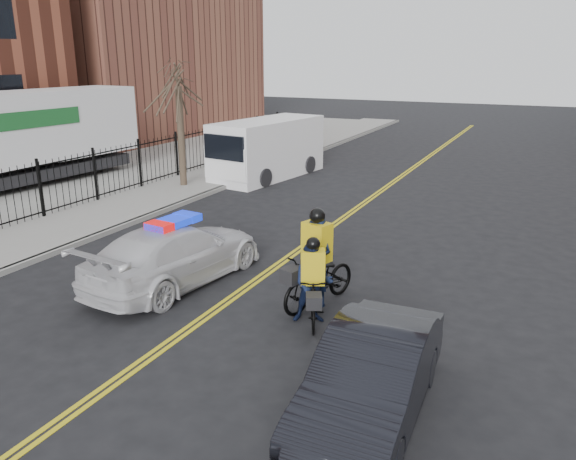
# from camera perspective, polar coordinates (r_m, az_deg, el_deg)

# --- Properties ---
(ground) EXTENTS (120.00, 120.00, 0.00)m
(ground) POSITION_cam_1_polar(r_m,az_deg,el_deg) (12.04, -8.92, -9.12)
(ground) COLOR black
(ground) RESTS_ON ground
(center_line_left) EXTENTS (0.10, 60.00, 0.01)m
(center_line_left) POSITION_cam_1_polar(r_m,az_deg,el_deg) (18.72, 4.75, 0.78)
(center_line_left) COLOR gold
(center_line_left) RESTS_ON ground
(center_line_right) EXTENTS (0.10, 60.00, 0.01)m
(center_line_right) POSITION_cam_1_polar(r_m,az_deg,el_deg) (18.67, 5.21, 0.72)
(center_line_right) COLOR gold
(center_line_right) RESTS_ON ground
(sidewalk) EXTENTS (3.00, 60.00, 0.15)m
(sidewalk) POSITION_cam_1_polar(r_m,az_deg,el_deg) (22.34, -13.32, 3.28)
(sidewalk) COLOR gray
(sidewalk) RESTS_ON ground
(curb) EXTENTS (0.20, 60.00, 0.15)m
(curb) POSITION_cam_1_polar(r_m,az_deg,el_deg) (21.45, -10.18, 2.90)
(curb) COLOR gray
(curb) RESTS_ON ground
(iron_fence) EXTENTS (0.12, 28.00, 2.00)m
(iron_fence) POSITION_cam_1_polar(r_m,az_deg,el_deg) (23.11, -16.40, 5.85)
(iron_fence) COLOR black
(iron_fence) RESTS_ON ground
(warehouse_far) EXTENTS (14.00, 18.00, 14.00)m
(warehouse_far) POSITION_cam_1_polar(r_m,az_deg,el_deg) (43.99, -17.00, 18.81)
(warehouse_far) COLOR brown
(warehouse_far) RESTS_ON ground
(street_tree) EXTENTS (3.20, 3.20, 4.80)m
(street_tree) POSITION_cam_1_polar(r_m,az_deg,el_deg) (23.43, -11.00, 12.65)
(street_tree) COLOR #3A2E22
(street_tree) RESTS_ON sidewalk
(police_cruiser) EXTENTS (2.56, 5.23, 1.62)m
(police_cruiser) POSITION_cam_1_polar(r_m,az_deg,el_deg) (13.85, -11.33, -2.35)
(police_cruiser) COLOR silver
(police_cruiser) RESTS_ON ground
(dark_sedan) EXTENTS (1.63, 4.29, 1.40)m
(dark_sedan) POSITION_cam_1_polar(r_m,az_deg,el_deg) (8.78, 8.43, -14.64)
(dark_sedan) COLOR black
(dark_sedan) RESTS_ON ground
(cargo_van) EXTENTS (3.06, 6.40, 2.58)m
(cargo_van) POSITION_cam_1_polar(r_m,az_deg,el_deg) (25.48, -2.29, 8.15)
(cargo_van) COLOR white
(cargo_van) RESTS_ON ground
(cyclist_near) EXTENTS (1.43, 2.40, 2.22)m
(cyclist_near) POSITION_cam_1_polar(r_m,az_deg,el_deg) (12.37, 2.87, -4.27)
(cyclist_near) COLOR black
(cyclist_near) RESTS_ON ground
(cyclist_far) EXTENTS (1.25, 1.88, 1.85)m
(cyclist_far) POSITION_cam_1_polar(r_m,az_deg,el_deg) (11.57, 2.51, -6.05)
(cyclist_far) COLOR black
(cyclist_far) RESTS_ON ground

